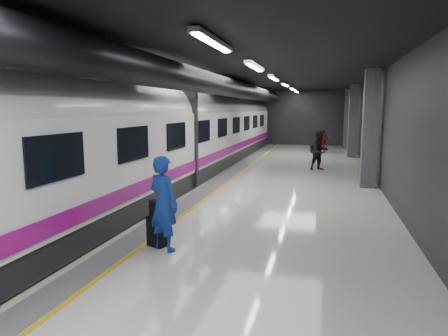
# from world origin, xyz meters

# --- Properties ---
(ground) EXTENTS (40.00, 40.00, 0.00)m
(ground) POSITION_xyz_m (0.00, 0.00, 0.00)
(ground) COLOR silver
(ground) RESTS_ON ground
(platform_hall) EXTENTS (10.02, 40.02, 4.51)m
(platform_hall) POSITION_xyz_m (-0.29, 0.96, 3.54)
(platform_hall) COLOR black
(platform_hall) RESTS_ON ground
(train) EXTENTS (3.05, 38.00, 4.05)m
(train) POSITION_xyz_m (-3.25, -0.00, 2.07)
(train) COLOR black
(train) RESTS_ON ground
(traveler_main) EXTENTS (0.88, 0.74, 2.05)m
(traveler_main) POSITION_xyz_m (-0.38, -6.47, 1.03)
(traveler_main) COLOR #1638A9
(traveler_main) RESTS_ON ground
(suitcase_main) EXTENTS (0.48, 0.41, 0.68)m
(suitcase_main) POSITION_xyz_m (-0.63, -6.28, 0.34)
(suitcase_main) COLOR black
(suitcase_main) RESTS_ON ground
(shoulder_bag) EXTENTS (0.31, 0.27, 0.37)m
(shoulder_bag) POSITION_xyz_m (-0.65, -6.31, 0.86)
(shoulder_bag) COLOR black
(shoulder_bag) RESTS_ON suitcase_main
(traveler_far_a) EXTENTS (1.18, 1.12, 1.91)m
(traveler_far_a) POSITION_xyz_m (2.66, 6.03, 0.96)
(traveler_far_a) COLOR black
(traveler_far_a) RESTS_ON ground
(traveler_far_b) EXTENTS (1.02, 0.75, 1.61)m
(traveler_far_b) POSITION_xyz_m (2.73, 14.00, 0.81)
(traveler_far_b) COLOR maroon
(traveler_far_b) RESTS_ON ground
(suitcase_far) EXTENTS (0.43, 0.35, 0.54)m
(suitcase_far) POSITION_xyz_m (2.15, 14.03, 0.27)
(suitcase_far) COLOR black
(suitcase_far) RESTS_ON ground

